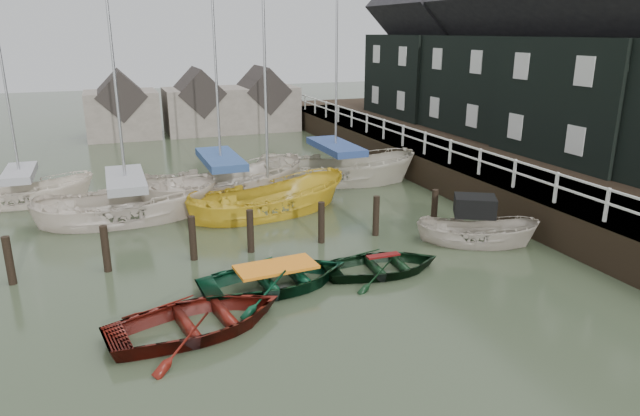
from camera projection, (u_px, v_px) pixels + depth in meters
name	position (u px, v px, depth m)	size (l,w,h in m)	color
ground	(320.00, 283.00, 15.90)	(120.00, 120.00, 0.00)	#2E3A24
pier	(428.00, 160.00, 27.82)	(3.04, 32.00, 2.70)	black
land_strip	(519.00, 165.00, 29.90)	(14.00, 38.00, 1.50)	black
quay_houses	(550.00, 54.00, 27.01)	(6.52, 28.14, 10.01)	black
mooring_pilings	(253.00, 237.00, 18.05)	(13.72, 0.22, 1.80)	black
far_sheds	(196.00, 106.00, 38.84)	(14.00, 4.08, 4.39)	#665B51
rowboat_red	(199.00, 331.00, 13.37)	(2.99, 4.19, 0.87)	#4E110B
rowboat_green	(277.00, 288.00, 15.63)	(3.00, 4.20, 0.87)	black
rowboat_dkgreen	(383.00, 272.00, 16.64)	(2.50, 3.51, 0.73)	black
motorboat	(475.00, 240.00, 18.83)	(4.11, 3.21, 2.33)	#B8AC9D
sailboat_a	(129.00, 218.00, 21.25)	(6.69, 2.58, 11.62)	beige
sailboat_b	(223.00, 196.00, 24.06)	(7.51, 3.47, 12.28)	beige
sailboat_c	(269.00, 212.00, 22.07)	(6.85, 3.47, 11.36)	gold
sailboat_d	(335.00, 180.00, 26.58)	(7.78, 5.18, 12.94)	beige
sailboat_e	(24.00, 202.00, 23.18)	(5.61, 2.43, 8.83)	beige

